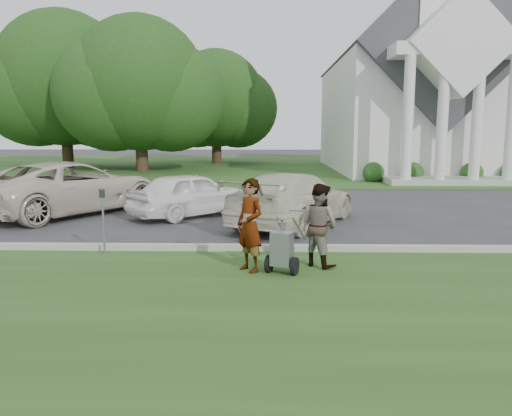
{
  "coord_description": "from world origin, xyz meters",
  "views": [
    {
      "loc": [
        0.07,
        -9.92,
        2.57
      ],
      "look_at": [
        -0.16,
        0.0,
        1.03
      ],
      "focal_mm": 35.0,
      "sensor_mm": 36.0,
      "label": 1
    }
  ],
  "objects_px": {
    "person_right": "(319,226)",
    "tree_back": "(216,103)",
    "striping_cart": "(282,250)",
    "tree_far": "(64,85)",
    "person_left": "(250,226)",
    "car_b": "(192,194)",
    "car_a": "(71,187)",
    "car_c": "(293,199)",
    "parking_meter_near": "(103,213)",
    "tree_left": "(139,90)",
    "church": "(407,78)"
  },
  "relations": [
    {
      "from": "tree_far",
      "to": "car_c",
      "type": "distance_m",
      "value": 26.43
    },
    {
      "from": "striping_cart",
      "to": "parking_meter_near",
      "type": "xyz_separation_m",
      "value": [
        -3.68,
        1.34,
        0.44
      ]
    },
    {
      "from": "car_c",
      "to": "striping_cart",
      "type": "bearing_deg",
      "value": 113.34
    },
    {
      "from": "person_right",
      "to": "person_left",
      "type": "bearing_deg",
      "value": 61.65
    },
    {
      "from": "tree_far",
      "to": "tree_left",
      "type": "bearing_deg",
      "value": -26.56
    },
    {
      "from": "tree_left",
      "to": "car_c",
      "type": "relative_size",
      "value": 2.13
    },
    {
      "from": "parking_meter_near",
      "to": "car_a",
      "type": "distance_m",
      "value": 5.93
    },
    {
      "from": "parking_meter_near",
      "to": "tree_far",
      "type": "bearing_deg",
      "value": 113.29
    },
    {
      "from": "tree_back",
      "to": "car_b",
      "type": "xyz_separation_m",
      "value": [
        1.79,
        -24.97,
        -4.06
      ]
    },
    {
      "from": "tree_far",
      "to": "car_c",
      "type": "bearing_deg",
      "value": -55.27
    },
    {
      "from": "person_right",
      "to": "car_a",
      "type": "distance_m",
      "value": 9.36
    },
    {
      "from": "church",
      "to": "person_right",
      "type": "height_order",
      "value": "church"
    },
    {
      "from": "church",
      "to": "person_right",
      "type": "relative_size",
      "value": 15.23
    },
    {
      "from": "striping_cart",
      "to": "car_b",
      "type": "xyz_separation_m",
      "value": [
        -2.56,
        6.17,
        0.22
      ]
    },
    {
      "from": "striping_cart",
      "to": "tree_far",
      "type": "bearing_deg",
      "value": 139.6
    },
    {
      "from": "tree_far",
      "to": "car_a",
      "type": "height_order",
      "value": "tree_far"
    },
    {
      "from": "person_left",
      "to": "tree_far",
      "type": "bearing_deg",
      "value": 166.78
    },
    {
      "from": "church",
      "to": "tree_left",
      "type": "relative_size",
      "value": 2.27
    },
    {
      "from": "person_right",
      "to": "car_b",
      "type": "bearing_deg",
      "value": -15.23
    },
    {
      "from": "church",
      "to": "tree_left",
      "type": "xyz_separation_m",
      "value": [
        -17.01,
        -1.13,
        -0.83
      ]
    },
    {
      "from": "tree_left",
      "to": "person_left",
      "type": "relative_size",
      "value": 6.2
    },
    {
      "from": "church",
      "to": "person_left",
      "type": "height_order",
      "value": "church"
    },
    {
      "from": "person_right",
      "to": "tree_back",
      "type": "bearing_deg",
      "value": -36.05
    },
    {
      "from": "person_left",
      "to": "car_b",
      "type": "height_order",
      "value": "person_left"
    },
    {
      "from": "church",
      "to": "tree_far",
      "type": "relative_size",
      "value": 2.07
    },
    {
      "from": "tree_far",
      "to": "person_left",
      "type": "height_order",
      "value": "tree_far"
    },
    {
      "from": "car_c",
      "to": "car_a",
      "type": "bearing_deg",
      "value": 13.84
    },
    {
      "from": "striping_cart",
      "to": "car_c",
      "type": "distance_m",
      "value": 4.83
    },
    {
      "from": "tree_left",
      "to": "car_c",
      "type": "height_order",
      "value": "tree_left"
    },
    {
      "from": "parking_meter_near",
      "to": "car_a",
      "type": "relative_size",
      "value": 0.24
    },
    {
      "from": "church",
      "to": "tree_far",
      "type": "distance_m",
      "value": 23.09
    },
    {
      "from": "car_a",
      "to": "car_b",
      "type": "height_order",
      "value": "car_a"
    },
    {
      "from": "striping_cart",
      "to": "car_c",
      "type": "relative_size",
      "value": 0.24
    },
    {
      "from": "tree_back",
      "to": "striping_cart",
      "type": "bearing_deg",
      "value": -82.04
    },
    {
      "from": "tree_back",
      "to": "car_b",
      "type": "relative_size",
      "value": 2.44
    },
    {
      "from": "church",
      "to": "striping_cart",
      "type": "bearing_deg",
      "value": -109.64
    },
    {
      "from": "tree_left",
      "to": "tree_far",
      "type": "distance_m",
      "value": 6.73
    },
    {
      "from": "tree_left",
      "to": "tree_back",
      "type": "bearing_deg",
      "value": 63.43
    },
    {
      "from": "person_left",
      "to": "car_b",
      "type": "bearing_deg",
      "value": 157.04
    },
    {
      "from": "parking_meter_near",
      "to": "car_b",
      "type": "height_order",
      "value": "parking_meter_near"
    },
    {
      "from": "tree_left",
      "to": "person_left",
      "type": "height_order",
      "value": "tree_left"
    },
    {
      "from": "church",
      "to": "car_a",
      "type": "height_order",
      "value": "church"
    },
    {
      "from": "person_left",
      "to": "parking_meter_near",
      "type": "bearing_deg",
      "value": -152.36
    },
    {
      "from": "person_left",
      "to": "car_b",
      "type": "relative_size",
      "value": 0.43
    },
    {
      "from": "tree_left",
      "to": "car_a",
      "type": "xyz_separation_m",
      "value": [
        1.94,
        -16.54,
        -4.29
      ]
    },
    {
      "from": "church",
      "to": "tree_far",
      "type": "height_order",
      "value": "church"
    },
    {
      "from": "car_a",
      "to": "car_b",
      "type": "relative_size",
      "value": 1.5
    },
    {
      "from": "tree_far",
      "to": "person_left",
      "type": "xyz_separation_m",
      "value": [
        13.77,
        -26.0,
        -4.84
      ]
    },
    {
      "from": "car_b",
      "to": "person_right",
      "type": "bearing_deg",
      "value": 166.33
    },
    {
      "from": "car_a",
      "to": "car_b",
      "type": "distance_m",
      "value": 3.88
    }
  ]
}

